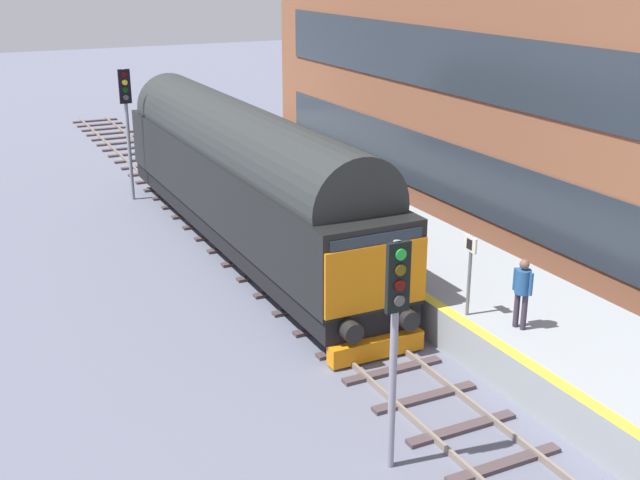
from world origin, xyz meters
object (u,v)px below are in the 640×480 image
object	(u,v)px
signal_post_mid	(395,325)
platform_number_sign	(470,263)
diesel_locomotive	(241,173)
signal_post_far	(127,116)
waiting_passenger	(522,287)

from	to	relation	value
signal_post_mid	platform_number_sign	size ratio (longest dim) A/B	2.29
diesel_locomotive	signal_post_mid	xyz separation A→B (m)	(-1.90, -12.48, 0.42)
diesel_locomotive	platform_number_sign	bearing A→B (deg)	-77.77
signal_post_far	platform_number_sign	size ratio (longest dim) A/B	2.60
signal_post_far	waiting_passenger	world-z (taller)	signal_post_far
waiting_passenger	platform_number_sign	bearing A→B (deg)	14.47
signal_post_mid	platform_number_sign	xyz separation A→B (m)	(3.92, 3.15, -0.60)
platform_number_sign	diesel_locomotive	bearing A→B (deg)	102.23
platform_number_sign	waiting_passenger	bearing A→B (deg)	-59.86
signal_post_far	platform_number_sign	world-z (taller)	signal_post_far
diesel_locomotive	platform_number_sign	size ratio (longest dim) A/B	9.09
signal_post_mid	waiting_passenger	size ratio (longest dim) A/B	2.70
platform_number_sign	signal_post_far	bearing A→B (deg)	103.44
diesel_locomotive	signal_post_mid	world-z (taller)	diesel_locomotive
diesel_locomotive	signal_post_far	distance (m)	7.36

